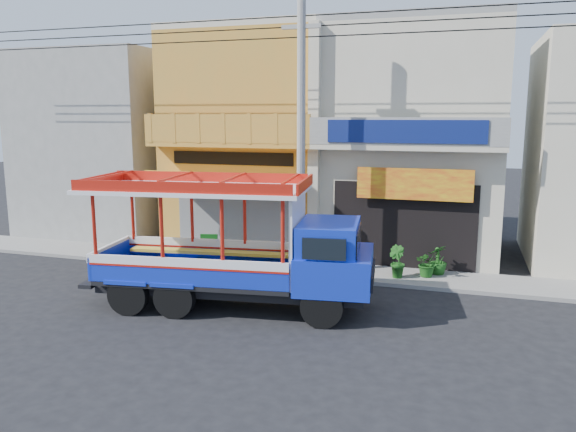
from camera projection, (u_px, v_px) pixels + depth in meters
The scene contains 12 objects.
ground at pixel (302, 314), 14.39m from camera, with size 90.00×90.00×0.00m, color black.
sidewalk at pixel (336, 271), 18.14m from camera, with size 30.00×2.00×0.12m, color slate.
shophouse_left at pixel (261, 139), 22.32m from camera, with size 6.00×7.50×8.24m.
shophouse_right at pixel (415, 141), 20.56m from camera, with size 6.00×6.75×8.24m.
party_pilaster at pixel (314, 147), 18.54m from camera, with size 0.35×0.30×8.00m, color beige.
filler_building_left at pixel (111, 144), 24.47m from camera, with size 6.00×6.00×7.60m, color gray.
utility_pole at pixel (306, 115), 16.85m from camera, with size 28.00×0.26×9.00m.
songthaew_truck at pixel (251, 247), 14.52m from camera, with size 7.69×3.31×3.47m.
green_sign at pixel (209, 249), 19.25m from camera, with size 0.60×0.36×0.91m.
potted_plant_a at pixel (428, 263), 17.28m from camera, with size 0.76×0.66×0.84m, color #194D16.
potted_plant_b at pixel (397, 262), 17.20m from camera, with size 0.54×0.44×0.98m, color #194D16.
potted_plant_c at pixel (439, 260), 17.55m from camera, with size 0.52×0.52×0.92m, color #194D16.
Camera 1 is at (3.74, -13.21, 5.03)m, focal length 35.00 mm.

